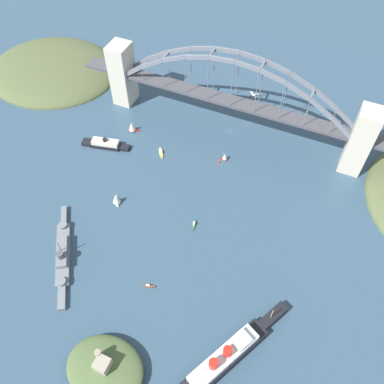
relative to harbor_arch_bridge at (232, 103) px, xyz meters
name	(u,v)px	position (x,y,z in m)	size (l,w,h in m)	color
ground_plane	(230,131)	(0.00, 0.00, -30.11)	(1400.00, 1400.00, 0.00)	#334C60
harbor_arch_bridge	(232,103)	(0.00, 0.00, 0.00)	(265.57, 19.41, 73.01)	beige
headland_east_shore	(56,71)	(186.08, -10.71, -30.11)	(128.17, 113.52, 24.47)	#515B38
ocean_liner	(223,360)	(-62.74, 179.22, -24.76)	(51.33, 92.56, 17.79)	black
naval_cruiser	(63,254)	(59.10, 158.69, -27.39)	(46.98, 67.67, 16.47)	slate
harbor_ferry_steamer	(105,144)	(87.08, 58.80, -27.41)	(40.34, 15.33, 8.63)	black
fort_island_mid_harbor	(105,368)	(-4.98, 209.56, -25.09)	(44.45, 35.82, 16.97)	#4C6038
seaplane_taxiing_near_bridge	(254,95)	(-4.46, -50.68, -28.21)	(8.83, 8.79, 4.76)	#B7B7B2
small_boat_0	(225,157)	(-8.05, 33.43, -26.29)	(6.64, 4.11, 8.02)	#B2231E
small_boat_1	(116,199)	(48.87, 105.58, -25.11)	(8.18, 9.45, 10.87)	silver
small_boat_2	(132,127)	(75.82, 33.71, -25.22)	(9.75, 7.41, 10.63)	#B2231E
small_boat_3	(161,152)	(41.92, 47.36, -29.39)	(8.16, 11.05, 2.06)	gold
small_boat_4	(194,224)	(-10.76, 100.71, -29.29)	(3.06, 9.39, 2.35)	#2D6B3D
small_boat_5	(149,286)	(-3.18, 155.08, -29.32)	(7.92, 2.97, 2.13)	brown
channel_marker_buoy	(219,162)	(-4.97, 38.23, -29.00)	(2.20, 2.20, 2.75)	red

